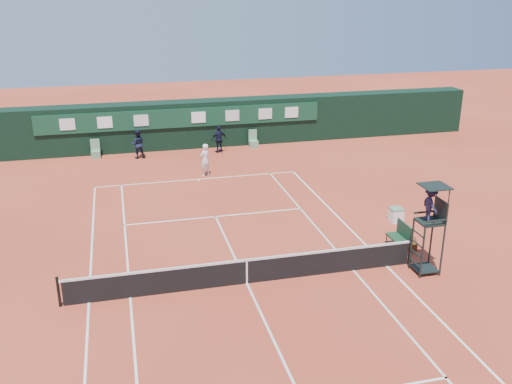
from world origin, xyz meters
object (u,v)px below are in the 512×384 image
player_bench (401,235)px  player (205,160)px  umpire_chair (431,211)px  cooler (396,215)px  tennis_net (247,271)px

player_bench → player: bearing=118.9°
umpire_chair → player_bench: (0.06, 2.03, -1.86)m
player_bench → cooler: 2.86m
player_bench → player: player is taller
tennis_net → umpire_chair: umpire_chair is taller
umpire_chair → player: (-6.11, 13.20, -1.54)m
tennis_net → player_bench: same height
tennis_net → umpire_chair: (6.63, -0.74, 1.95)m
umpire_chair → player: size_ratio=1.87×
tennis_net → player: player is taller
player → cooler: bearing=95.5°
player → tennis_net: bearing=52.6°
cooler → player_bench: bearing=-113.5°
umpire_chair → tennis_net: bearing=173.6°
tennis_net → player: size_ratio=7.05×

